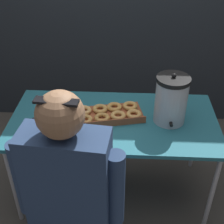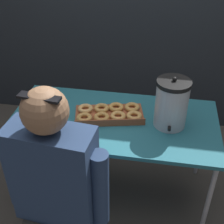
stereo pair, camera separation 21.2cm
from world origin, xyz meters
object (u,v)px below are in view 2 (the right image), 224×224
at_px(donut_box, 109,113).
at_px(cell_phone, 43,113).
at_px(coffee_urn, 172,103).
at_px(person_seated, 57,196).

relative_size(donut_box, cell_phone, 3.11).
bearing_deg(donut_box, coffee_urn, -16.18).
bearing_deg(person_seated, cell_phone, -58.55).
relative_size(cell_phone, person_seated, 0.13).
height_order(coffee_urn, person_seated, person_seated).
xyz_separation_m(donut_box, person_seated, (-0.17, -0.69, -0.11)).
xyz_separation_m(coffee_urn, person_seated, (-0.59, -0.66, -0.26)).
relative_size(coffee_urn, person_seated, 0.28).
distance_m(cell_phone, person_seated, 0.71).
bearing_deg(cell_phone, coffee_urn, 32.57).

